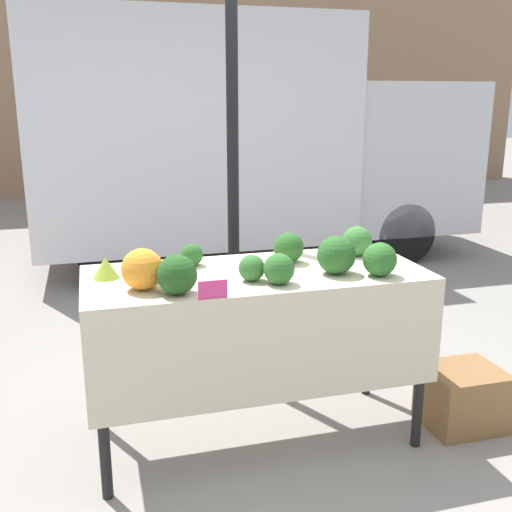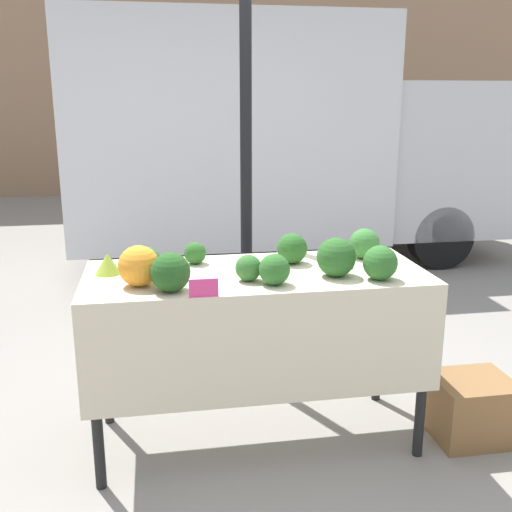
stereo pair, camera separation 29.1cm
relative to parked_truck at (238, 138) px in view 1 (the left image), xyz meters
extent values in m
plane|color=gray|center=(-0.83, -3.73, -1.31)|extent=(40.00, 40.00, 0.00)
cube|color=#9E7A5B|center=(-0.83, 5.08, 1.54)|extent=(16.00, 0.60, 5.70)
cylinder|color=black|center=(-0.76, -2.97, -0.02)|extent=(0.07, 0.07, 2.58)
cube|color=silver|center=(-0.56, 0.00, 0.09)|extent=(3.15, 2.02, 2.22)
cube|color=silver|center=(1.76, 0.00, -0.22)|extent=(1.49, 1.86, 1.60)
cylinder|color=black|center=(1.61, -0.82, -0.98)|extent=(0.66, 0.22, 0.66)
cylinder|color=black|center=(1.61, 0.82, -0.98)|extent=(0.66, 0.22, 0.66)
cylinder|color=black|center=(-1.42, -0.82, -0.98)|extent=(0.66, 0.22, 0.66)
cylinder|color=black|center=(-1.42, 0.82, -0.98)|extent=(0.66, 0.22, 0.66)
cube|color=beige|center=(-0.83, -3.73, -0.41)|extent=(1.67, 0.70, 0.03)
cube|color=beige|center=(-0.83, -4.07, -0.68)|extent=(1.67, 0.01, 0.50)
cylinder|color=black|center=(-1.61, -4.02, -0.87)|extent=(0.05, 0.05, 0.88)
cylinder|color=black|center=(-0.06, -4.02, -0.87)|extent=(0.05, 0.05, 0.88)
cylinder|color=black|center=(-1.61, -3.43, -0.87)|extent=(0.05, 0.05, 0.88)
cylinder|color=black|center=(-0.06, -3.43, -0.87)|extent=(0.05, 0.05, 0.88)
sphere|color=orange|center=(-1.39, -3.86, -0.30)|extent=(0.19, 0.19, 0.19)
cone|color=#93B238|center=(-1.54, -3.64, -0.35)|extent=(0.13, 0.13, 0.10)
sphere|color=#23511E|center=(-1.25, -3.96, -0.31)|extent=(0.18, 0.18, 0.18)
sphere|color=#336B2D|center=(-0.89, -3.86, -0.34)|extent=(0.12, 0.12, 0.12)
sphere|color=#285B23|center=(-0.63, -3.60, -0.32)|extent=(0.16, 0.16, 0.16)
sphere|color=#336B2D|center=(-1.36, -3.71, -0.33)|extent=(0.14, 0.14, 0.14)
sphere|color=#2D6628|center=(-0.79, -3.94, -0.33)|extent=(0.14, 0.14, 0.14)
sphere|color=#285B23|center=(-0.47, -3.86, -0.30)|extent=(0.19, 0.19, 0.19)
sphere|color=#285B23|center=(-1.12, -3.53, -0.34)|extent=(0.11, 0.11, 0.11)
sphere|color=#387533|center=(-0.23, -3.57, -0.32)|extent=(0.16, 0.16, 0.16)
sphere|color=#2D6628|center=(-0.28, -3.95, -0.32)|extent=(0.16, 0.16, 0.16)
cube|color=#E53D84|center=(-1.12, -4.06, -0.36)|extent=(0.13, 0.01, 0.08)
cube|color=olive|center=(0.28, -3.90, -1.15)|extent=(0.40, 0.35, 0.33)
camera|label=1|loc=(-1.59, -6.43, 0.43)|focal=42.00mm
camera|label=2|loc=(-1.30, -6.50, 0.43)|focal=42.00mm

